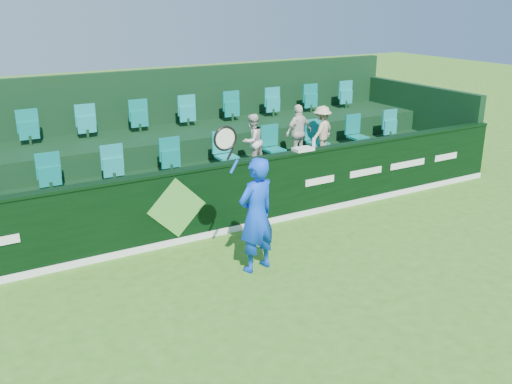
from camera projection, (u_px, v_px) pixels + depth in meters
ground at (301, 356)px, 7.04m from camera, size 60.00×60.00×0.00m
sponsor_hoarding at (175, 207)px, 10.10m from camera, size 16.00×0.25×1.35m
stand_tier_front at (153, 203)px, 11.08m from camera, size 16.00×2.00×0.80m
stand_tier_back at (122, 167)px, 12.56m from camera, size 16.00×1.80×1.30m
stand_rear at (114, 138)px, 12.74m from camera, size 16.00×4.10×2.60m
seat_row_front at (144, 164)px, 11.18m from camera, size 13.50×0.50×0.60m
seat_row_back at (115, 122)px, 12.49m from camera, size 13.50×0.50×0.60m
tennis_player at (256, 214)px, 9.00m from camera, size 1.22×0.58×2.53m
spectator_left at (252, 141)px, 11.85m from camera, size 0.67×0.60×1.13m
spectator_middle at (298, 132)px, 12.39m from camera, size 0.76×0.42×1.23m
spectator_right at (322, 131)px, 12.70m from camera, size 0.84×0.69×1.14m
towel at (303, 149)px, 11.17m from camera, size 0.39×0.25×0.06m
drinks_bottle at (314, 144)px, 11.27m from camera, size 0.07×0.07×0.21m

